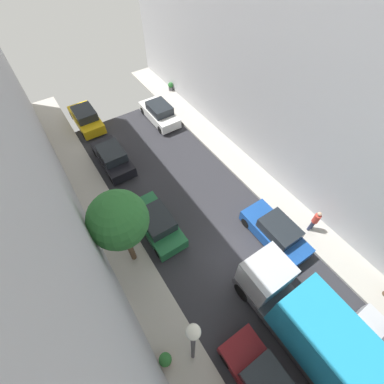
{
  "coord_description": "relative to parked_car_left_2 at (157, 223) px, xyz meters",
  "views": [
    {
      "loc": [
        -5.37,
        -3.59,
        13.93
      ],
      "look_at": [
        0.41,
        5.09,
        0.5
      ],
      "focal_mm": 24.33,
      "sensor_mm": 36.0,
      "label": 1
    }
  ],
  "objects": [
    {
      "name": "parked_car_right_3",
      "position": [
        5.4,
        9.34,
        0.0
      ],
      "size": [
        1.78,
        4.2,
        1.57
      ],
      "color": "white",
      "rests_on": "ground"
    },
    {
      "name": "parked_car_left_4",
      "position": [
        0.0,
        12.1,
        0.0
      ],
      "size": [
        1.78,
        4.2,
        1.57
      ],
      "color": "gold",
      "rests_on": "ground"
    },
    {
      "name": "sidewalk_left",
      "position": [
        -2.3,
        -4.15,
        -0.64
      ],
      "size": [
        2.0,
        44.0,
        0.15
      ],
      "primitive_type": "cube",
      "color": "#B7B2A8",
      "rests_on": "ground"
    },
    {
      "name": "street_tree_0",
      "position": [
        -2.02,
        -0.9,
        3.39
      ],
      "size": [
        2.75,
        2.75,
        5.36
      ],
      "color": "brown",
      "rests_on": "sidewalk_left"
    },
    {
      "name": "parked_car_left_2",
      "position": [
        0.0,
        0.0,
        0.0
      ],
      "size": [
        1.78,
        4.2,
        1.57
      ],
      "color": "#1E6638",
      "rests_on": "ground"
    },
    {
      "name": "potted_plant_3",
      "position": [
        8.47,
        12.7,
        -0.16
      ],
      "size": [
        0.48,
        0.48,
        0.77
      ],
      "color": "slate",
      "rests_on": "sidewalk_right"
    },
    {
      "name": "potted_plant_1",
      "position": [
        -2.99,
        -6.15,
        -0.14
      ],
      "size": [
        0.56,
        0.56,
        0.82
      ],
      "color": "brown",
      "rests_on": "sidewalk_left"
    },
    {
      "name": "ground",
      "position": [
        2.7,
        -4.15,
        -0.72
      ],
      "size": [
        32.0,
        32.0,
        0.0
      ],
      "primitive_type": "plane",
      "color": "#2D2D33"
    },
    {
      "name": "lamp_post",
      "position": [
        -1.9,
        -6.65,
        3.34
      ],
      "size": [
        0.44,
        0.44,
        6.02
      ],
      "color": "#333338",
      "rests_on": "sidewalk_left"
    },
    {
      "name": "parked_car_left_3",
      "position": [
        0.0,
        6.56,
        0.0
      ],
      "size": [
        1.78,
        4.2,
        1.57
      ],
      "color": "black",
      "rests_on": "ground"
    },
    {
      "name": "parked_car_right_2",
      "position": [
        5.4,
        -4.32,
        0.0
      ],
      "size": [
        1.78,
        4.2,
        1.57
      ],
      "color": "#194799",
      "rests_on": "ground"
    },
    {
      "name": "sidewalk_right",
      "position": [
        7.7,
        -4.15,
        -0.64
      ],
      "size": [
        2.0,
        44.0,
        0.15
      ],
      "primitive_type": "cube",
      "color": "#B7B2A8",
      "rests_on": "ground"
    },
    {
      "name": "pedestrian",
      "position": [
        7.63,
        -5.11,
        0.35
      ],
      "size": [
        0.4,
        0.36,
        1.72
      ],
      "color": "#2D334C",
      "rests_on": "sidewalk_right"
    },
    {
      "name": "delivery_truck",
      "position": [
        2.7,
        -8.56,
        1.07
      ],
      "size": [
        2.26,
        6.6,
        3.38
      ],
      "color": "#4C4C51",
      "rests_on": "ground"
    }
  ]
}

